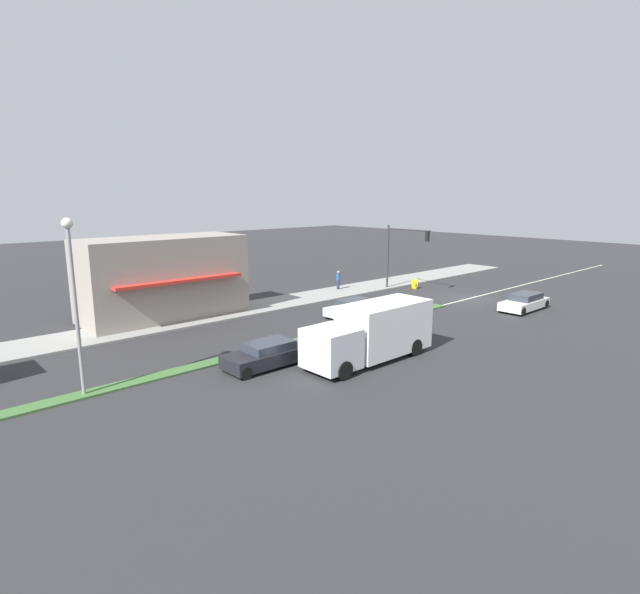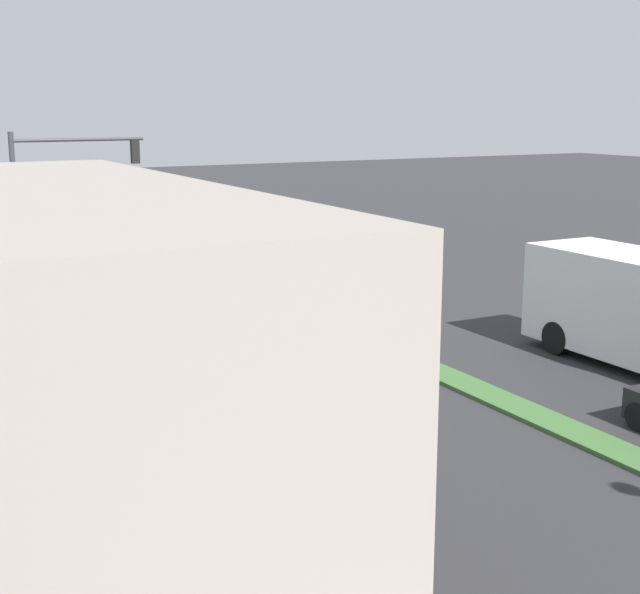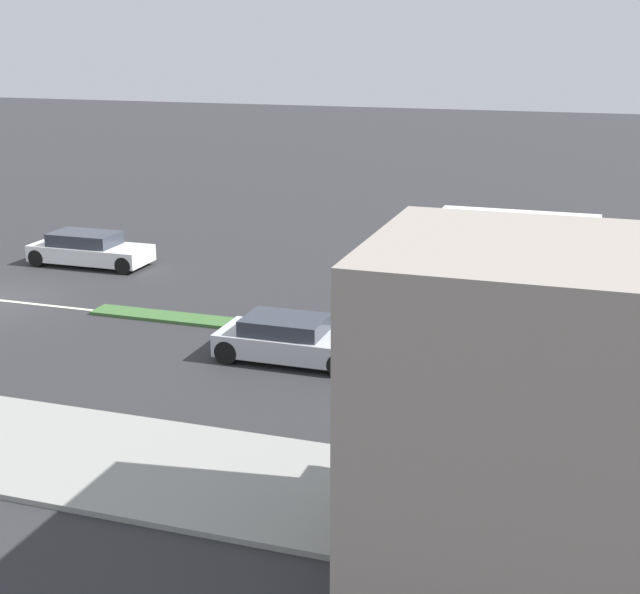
% 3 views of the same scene
% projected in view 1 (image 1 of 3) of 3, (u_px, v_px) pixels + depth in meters
% --- Properties ---
extents(ground_plane, '(160.00, 160.00, 0.00)m').
position_uv_depth(ground_plane, '(300.00, 341.00, 28.98)').
color(ground_plane, '#2B2B2D').
extents(sidewalk_right, '(4.00, 73.00, 0.12)m').
position_uv_depth(sidewalk_right, '(213.00, 315.00, 35.16)').
color(sidewalk_right, gray).
rests_on(sidewalk_right, ground).
extents(median_strip, '(0.90, 46.00, 0.10)m').
position_uv_depth(median_strip, '(151.00, 378.00, 23.04)').
color(median_strip, '#3D6633').
rests_on(median_strip, ground).
extents(lane_marking_center, '(0.16, 60.00, 0.01)m').
position_uv_depth(lane_marking_center, '(468.00, 299.00, 40.84)').
color(lane_marking_center, beige).
rests_on(lane_marking_center, ground).
extents(building_corner_store, '(5.18, 10.81, 5.46)m').
position_uv_depth(building_corner_store, '(164.00, 277.00, 33.92)').
color(building_corner_store, gray).
rests_on(building_corner_store, sidewalk_right).
extents(traffic_signal_main, '(4.59, 0.34, 5.60)m').
position_uv_depth(traffic_signal_main, '(401.00, 247.00, 43.63)').
color(traffic_signal_main, '#333338').
rests_on(traffic_signal_main, sidewalk_right).
extents(street_lamp, '(0.44, 0.44, 7.37)m').
position_uv_depth(street_lamp, '(73.00, 285.00, 20.15)').
color(street_lamp, gray).
rests_on(street_lamp, median_strip).
extents(pedestrian, '(0.34, 0.34, 1.64)m').
position_uv_depth(pedestrian, '(338.00, 280.00, 44.21)').
color(pedestrian, '#282D42').
rests_on(pedestrian, sidewalk_right).
extents(warning_aframe_sign, '(0.45, 0.53, 0.84)m').
position_uv_depth(warning_aframe_sign, '(415.00, 284.00, 45.09)').
color(warning_aframe_sign, yellow).
rests_on(warning_aframe_sign, ground).
extents(delivery_truck, '(2.44, 7.50, 2.87)m').
position_uv_depth(delivery_truck, '(373.00, 332.00, 25.51)').
color(delivery_truck, silver).
rests_on(delivery_truck, ground).
extents(van_white, '(1.81, 4.54, 1.25)m').
position_uv_depth(van_white, '(525.00, 302.00, 36.70)').
color(van_white, silver).
rests_on(van_white, ground).
extents(sedan_silver, '(1.81, 3.98, 1.19)m').
position_uv_depth(sedan_silver, '(353.00, 308.00, 34.84)').
color(sedan_silver, '#B7BABF').
rests_on(sedan_silver, ground).
extents(sedan_dark, '(1.87, 4.23, 1.24)m').
position_uv_depth(sedan_dark, '(266.00, 355.00, 24.61)').
color(sedan_dark, black).
rests_on(sedan_dark, ground).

